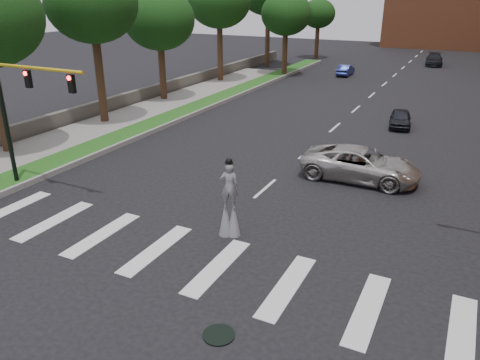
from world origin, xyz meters
TOP-DOWN VIEW (x-y plane):
  - ground_plane at (0.00, 0.00)m, footprint 160.00×160.00m
  - grass_median at (-11.50, 20.00)m, footprint 2.00×60.00m
  - median_curb at (-10.45, 20.00)m, footprint 0.20×60.00m
  - sidewalk_left at (-14.50, 10.00)m, footprint 4.00×60.00m
  - stone_wall at (-17.00, 22.00)m, footprint 0.50×56.00m
  - manhole at (3.00, -2.00)m, footprint 0.90×0.90m
  - traffic_signal at (-9.78, 3.00)m, footprint 5.30×0.23m
  - stilt_performer at (0.60, 3.21)m, footprint 0.82×0.65m
  - suv_crossing at (3.74, 11.23)m, footprint 5.81×2.73m
  - car_near at (3.96, 22.25)m, footprint 1.89×3.64m
  - car_mid at (-4.89, 41.29)m, footprint 1.29×3.60m
  - car_far at (3.11, 53.78)m, footprint 2.44×5.03m
  - tree_2 at (-15.05, 13.79)m, footprint 6.03×6.03m
  - tree_3 at (-15.59, 21.83)m, footprint 5.77×5.77m
  - tree_4 at (-15.49, 31.74)m, footprint 6.24×6.24m
  - tree_6 at (-10.97, 38.15)m, footprint 5.35×5.35m
  - tree_7 at (-12.22, 53.37)m, footprint 4.49×4.49m

SIDE VIEW (x-z plane):
  - ground_plane at x=0.00m, z-range 0.00..0.00m
  - manhole at x=3.00m, z-range 0.00..0.04m
  - sidewalk_left at x=-14.50m, z-range 0.00..0.18m
  - grass_median at x=-11.50m, z-range 0.00..0.25m
  - median_curb at x=-10.45m, z-range 0.00..0.28m
  - stone_wall at x=-17.00m, z-range 0.00..1.10m
  - car_mid at x=-4.89m, z-range 0.00..1.18m
  - car_near at x=3.96m, z-range 0.00..1.18m
  - car_far at x=3.11m, z-range 0.00..1.41m
  - suv_crossing at x=3.74m, z-range 0.00..1.61m
  - stilt_performer at x=0.60m, z-range -0.29..2.88m
  - traffic_signal at x=-9.78m, z-range 1.05..7.25m
  - tree_7 at x=-12.22m, z-range 1.92..9.70m
  - tree_6 at x=-10.97m, z-range 2.07..10.85m
  - tree_3 at x=-15.59m, z-range 2.05..11.13m
  - tree_4 at x=-15.49m, z-range 2.57..13.11m
  - tree_2 at x=-15.05m, z-range 2.69..13.29m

